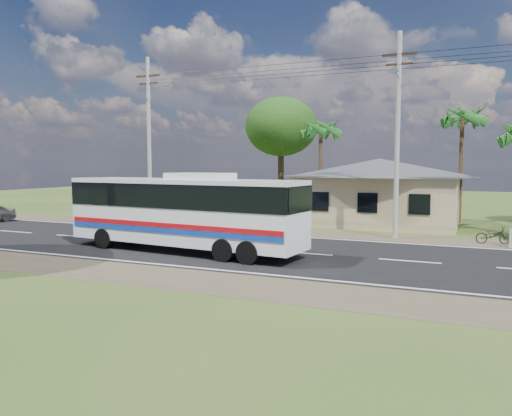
% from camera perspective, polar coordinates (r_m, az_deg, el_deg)
% --- Properties ---
extents(ground, '(120.00, 120.00, 0.00)m').
position_cam_1_polar(ground, '(22.61, 5.68, -5.23)').
color(ground, '#2C4518').
rests_on(ground, ground).
extents(road, '(120.00, 16.00, 0.03)m').
position_cam_1_polar(road, '(22.61, 5.68, -5.21)').
color(road, black).
rests_on(road, ground).
extents(house, '(12.40, 10.00, 5.00)m').
position_cam_1_polar(house, '(34.70, 13.92, 2.60)').
color(house, tan).
rests_on(house, ground).
extents(utility_poles, '(32.80, 2.22, 11.00)m').
position_cam_1_polar(utility_poles, '(28.03, 15.19, 8.43)').
color(utility_poles, '#9E9E99').
rests_on(utility_poles, ground).
extents(palm_mid, '(2.80, 2.80, 8.20)m').
position_cam_1_polar(palm_mid, '(36.83, 22.54, 9.53)').
color(palm_mid, '#47301E').
rests_on(palm_mid, ground).
extents(palm_far, '(2.80, 2.80, 7.70)m').
position_cam_1_polar(palm_far, '(38.81, 7.42, 8.91)').
color(palm_far, '#47301E').
rests_on(palm_far, ground).
extents(tree_behind_house, '(6.00, 6.00, 9.61)m').
position_cam_1_polar(tree_behind_house, '(42.00, 2.89, 9.24)').
color(tree_behind_house, '#47301E').
rests_on(tree_behind_house, ground).
extents(coach_bus, '(11.88, 3.60, 3.63)m').
position_cam_1_polar(coach_bus, '(22.97, -8.34, 0.13)').
color(coach_bus, silver).
rests_on(coach_bus, ground).
extents(motorcycle, '(1.77, 0.94, 0.88)m').
position_cam_1_polar(motorcycle, '(27.87, 25.49, -2.84)').
color(motorcycle, black).
rests_on(motorcycle, ground).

